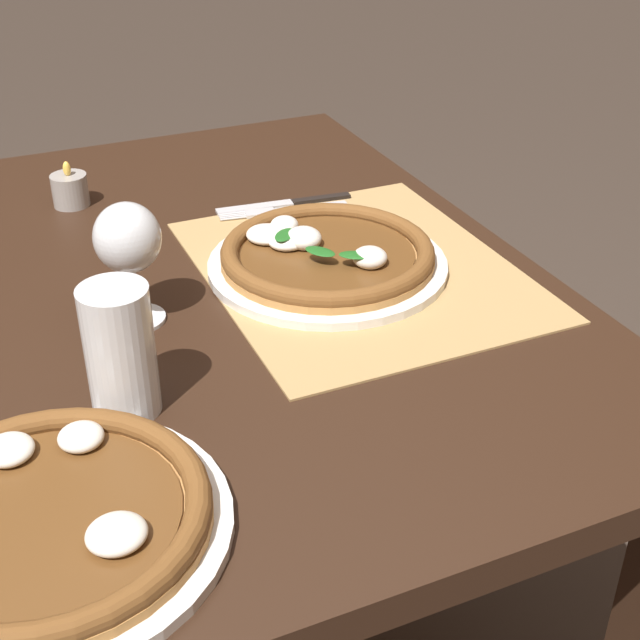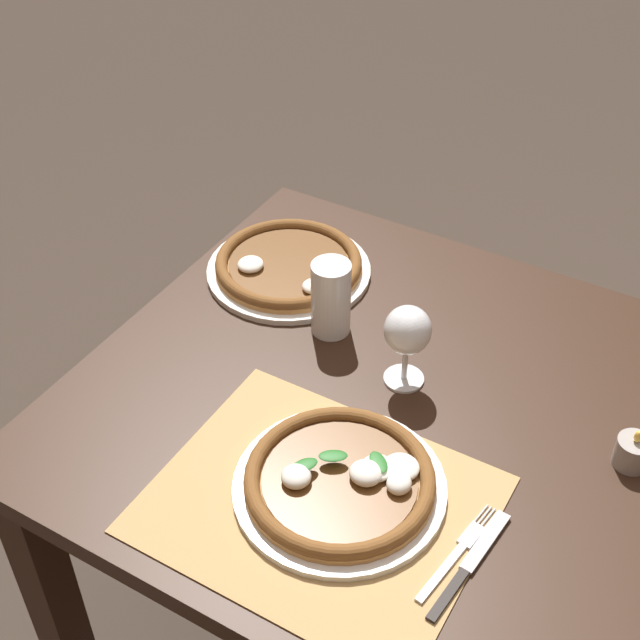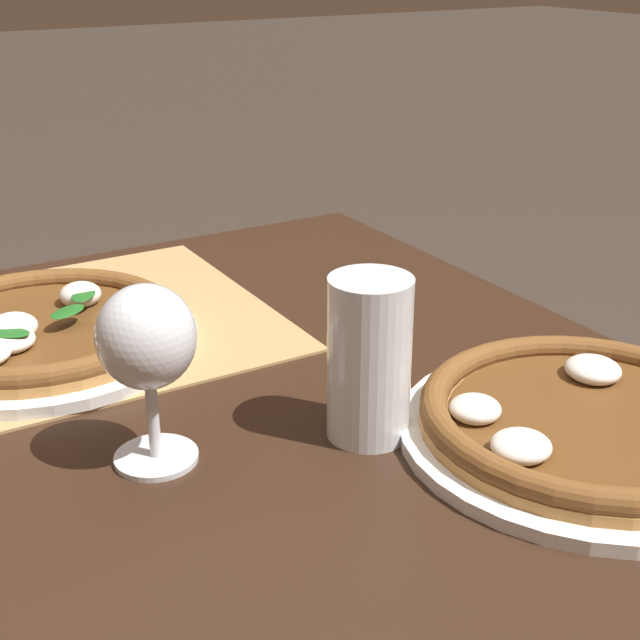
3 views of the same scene
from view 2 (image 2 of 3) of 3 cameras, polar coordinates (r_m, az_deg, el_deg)
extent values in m
cube|color=black|center=(1.50, 6.58, -6.50)|extent=(1.15, 0.97, 0.04)
cube|color=black|center=(1.79, -16.61, -16.98)|extent=(0.07, 0.07, 0.70)
cube|color=black|center=(2.20, -1.63, -1.33)|extent=(0.07, 0.07, 0.70)
cube|color=#A88451|center=(1.35, -0.10, -11.72)|extent=(0.48, 0.40, 0.00)
cylinder|color=silver|center=(1.36, 1.26, -10.65)|extent=(0.32, 0.32, 0.01)
cylinder|color=#B77F42|center=(1.35, 1.26, -10.35)|extent=(0.29, 0.29, 0.01)
torus|color=brown|center=(1.35, 1.27, -10.08)|extent=(0.29, 0.29, 0.02)
cylinder|color=brown|center=(1.35, 1.27, -10.17)|extent=(0.23, 0.23, 0.00)
ellipsoid|color=silver|center=(1.34, 2.95, -9.76)|extent=(0.05, 0.05, 0.03)
ellipsoid|color=silver|center=(1.36, 5.20, -9.37)|extent=(0.06, 0.06, 0.02)
ellipsoid|color=silver|center=(1.34, -1.53, -9.98)|extent=(0.05, 0.05, 0.03)
ellipsoid|color=silver|center=(1.35, 3.62, -9.42)|extent=(0.05, 0.05, 0.02)
ellipsoid|color=silver|center=(1.33, 5.08, -10.39)|extent=(0.04, 0.04, 0.03)
ellipsoid|color=#1E5B1E|center=(1.34, -1.03, -9.28)|extent=(0.04, 0.05, 0.00)
ellipsoid|color=#1E5B1E|center=(1.35, 0.84, -8.69)|extent=(0.05, 0.04, 0.00)
ellipsoid|color=#1E5B1E|center=(1.35, 3.67, -9.02)|extent=(0.05, 0.05, 0.00)
cylinder|color=silver|center=(1.76, -2.01, 3.17)|extent=(0.32, 0.32, 0.01)
cylinder|color=#B77F42|center=(1.76, -2.02, 3.46)|extent=(0.29, 0.29, 0.01)
torus|color=brown|center=(1.75, -2.02, 3.72)|extent=(0.29, 0.29, 0.02)
cylinder|color=brown|center=(1.75, -2.02, 3.63)|extent=(0.24, 0.24, 0.00)
ellipsoid|color=silver|center=(1.68, -0.40, 2.17)|extent=(0.04, 0.04, 0.02)
ellipsoid|color=silver|center=(1.74, -4.47, 3.58)|extent=(0.05, 0.05, 0.02)
ellipsoid|color=silver|center=(1.72, 0.93, 3.24)|extent=(0.05, 0.05, 0.02)
cylinder|color=silver|center=(1.54, 5.38, -3.75)|extent=(0.07, 0.07, 0.00)
cylinder|color=silver|center=(1.51, 5.45, -2.80)|extent=(0.01, 0.01, 0.06)
ellipsoid|color=silver|center=(1.46, 5.63, -0.64)|extent=(0.08, 0.08, 0.08)
ellipsoid|color=#C17019|center=(1.47, 5.61, -0.94)|extent=(0.07, 0.07, 0.05)
cylinder|color=silver|center=(1.59, 0.70, 1.41)|extent=(0.07, 0.07, 0.15)
cylinder|color=black|center=(1.60, 0.69, 1.01)|extent=(0.07, 0.07, 0.12)
cylinder|color=silver|center=(1.55, 0.71, 2.90)|extent=(0.07, 0.07, 0.02)
cube|color=#B7B7BC|center=(1.29, 7.76, -15.75)|extent=(0.03, 0.12, 0.00)
cube|color=#B7B7BC|center=(1.33, 9.65, -13.43)|extent=(0.03, 0.05, 0.00)
cylinder|color=#B7B7BC|center=(1.35, 10.93, -12.43)|extent=(0.01, 0.04, 0.00)
cylinder|color=#B7B7BC|center=(1.35, 10.71, -12.31)|extent=(0.01, 0.04, 0.00)
cylinder|color=#B7B7BC|center=(1.35, 10.48, -12.20)|extent=(0.01, 0.04, 0.00)
cylinder|color=#B7B7BC|center=(1.36, 10.26, -12.08)|extent=(0.01, 0.04, 0.00)
cube|color=black|center=(1.27, 8.18, -17.03)|extent=(0.02, 0.10, 0.01)
cube|color=#B7B7BC|center=(1.33, 10.54, -13.76)|extent=(0.03, 0.12, 0.00)
cylinder|color=gray|center=(1.47, 19.38, -7.99)|extent=(0.06, 0.06, 0.05)
cylinder|color=silver|center=(1.47, 19.32, -8.19)|extent=(0.04, 0.04, 0.03)
ellipsoid|color=#F9C64C|center=(1.44, 19.68, -7.05)|extent=(0.01, 0.01, 0.02)
camera|label=1|loc=(1.90, -19.68, 22.77)|focal=50.00mm
camera|label=3|loc=(1.79, 21.51, 15.55)|focal=50.00mm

